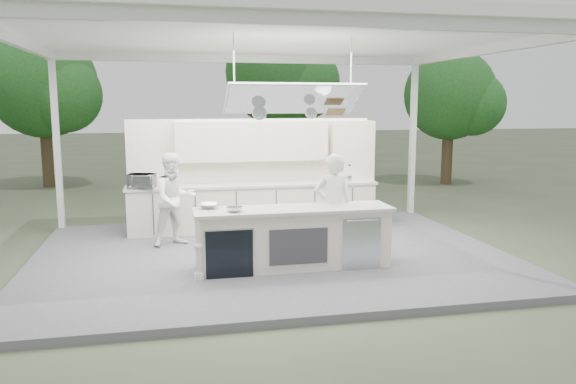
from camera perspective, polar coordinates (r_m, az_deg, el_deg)
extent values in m
plane|color=#4B573C|center=(9.80, -1.75, -6.87)|extent=(90.00, 90.00, 0.00)
cube|color=#5C5C61|center=(9.79, -1.76, -6.54)|extent=(8.00, 6.00, 0.12)
cube|color=white|center=(13.43, 12.55, 5.23)|extent=(0.12, 0.12, 3.70)
cube|color=white|center=(12.41, -22.43, 4.48)|extent=(0.12, 0.12, 3.70)
cube|color=white|center=(9.50, -1.87, 15.64)|extent=(8.20, 6.20, 0.16)
cube|color=white|center=(6.67, 2.80, 17.10)|extent=(8.00, 0.12, 0.16)
cube|color=white|center=(12.33, -4.33, 13.33)|extent=(8.00, 0.12, 0.16)
cube|color=white|center=(9.59, -26.20, 13.72)|extent=(0.12, 6.00, 0.16)
cube|color=white|center=(10.87, 19.41, 13.45)|extent=(0.12, 6.00, 0.16)
cube|color=white|center=(8.59, 0.59, 9.46)|extent=(2.00, 0.71, 0.43)
cube|color=white|center=(8.59, 0.59, 9.46)|extent=(2.06, 0.76, 0.46)
cylinder|color=white|center=(8.46, -5.52, 12.65)|extent=(0.02, 0.02, 0.95)
cylinder|color=white|center=(8.85, 6.42, 12.47)|extent=(0.02, 0.02, 0.95)
cylinder|color=silver|center=(8.64, -2.90, 7.99)|extent=(0.22, 0.14, 0.21)
cylinder|color=silver|center=(8.76, 2.37, 8.01)|extent=(0.18, 0.12, 0.18)
cube|color=olive|center=(8.89, 4.86, 8.12)|extent=(0.28, 0.18, 0.12)
cube|color=white|center=(8.84, 0.56, -4.81)|extent=(3.00, 0.70, 0.90)
cube|color=beige|center=(8.74, 0.57, -1.78)|extent=(3.10, 0.78, 0.05)
cylinder|color=white|center=(8.31, -9.09, -5.76)|extent=(0.11, 0.11, 0.92)
cube|color=black|center=(8.36, -5.98, -6.31)|extent=(0.70, 0.04, 0.72)
cube|color=silver|center=(8.36, -5.97, -6.31)|extent=(0.74, 0.03, 0.72)
cube|color=#37353B|center=(8.51, 1.09, -5.56)|extent=(0.90, 0.02, 0.55)
cube|color=silver|center=(8.79, 7.48, -5.17)|extent=(0.62, 0.02, 0.78)
cube|color=white|center=(11.50, -3.48, -1.60)|extent=(5.00, 0.65, 0.90)
cube|color=beige|center=(11.42, -3.50, 0.74)|extent=(5.08, 0.72, 0.05)
cube|color=white|center=(11.69, -3.73, 1.92)|extent=(5.00, 0.10, 2.25)
cube|color=white|center=(11.50, -3.67, 5.18)|extent=(3.10, 0.38, 0.80)
cube|color=white|center=(11.96, 6.41, 4.09)|extent=(0.90, 0.45, 1.30)
cube|color=olive|center=(11.96, 6.41, 4.09)|extent=(0.84, 0.40, 0.03)
cylinder|color=silver|center=(11.86, 6.12, 1.42)|extent=(0.20, 0.20, 0.12)
cylinder|color=black|center=(11.84, 6.13, 2.19)|extent=(0.17, 0.17, 0.20)
cylinder|color=black|center=(11.97, 7.71, 1.42)|extent=(0.16, 0.16, 0.10)
cone|color=black|center=(11.95, 7.72, 2.23)|extent=(0.14, 0.14, 0.24)
cylinder|color=#433421|center=(19.72, -23.27, 3.51)|extent=(0.36, 0.36, 2.10)
sphere|color=#2E6B27|center=(19.66, -23.68, 10.02)|extent=(3.40, 3.40, 3.40)
sphere|color=#2E6B27|center=(19.03, -21.88, 9.16)|extent=(2.38, 2.38, 2.38)
cylinder|color=#433421|center=(21.74, -0.99, 5.14)|extent=(0.36, 0.36, 2.45)
sphere|color=#2E6B27|center=(21.72, -1.01, 12.07)|extent=(4.00, 4.00, 4.00)
sphere|color=#2E6B27|center=(21.29, 1.47, 11.05)|extent=(2.80, 2.80, 2.80)
cylinder|color=#433421|center=(19.65, 15.85, 3.63)|extent=(0.36, 0.36, 1.92)
sphere|color=#2E6B27|center=(19.57, 16.10, 9.50)|extent=(3.00, 3.00, 3.00)
sphere|color=#2E6B27|center=(19.47, 18.27, 8.52)|extent=(2.10, 2.10, 2.10)
imported|color=white|center=(9.25, 4.59, -1.51)|extent=(0.69, 0.49, 1.76)
imported|color=white|center=(10.34, -11.46, -0.74)|extent=(1.00, 0.90, 1.69)
imported|color=silver|center=(11.09, -14.66, 1.08)|extent=(0.57, 0.45, 0.28)
imported|color=silver|center=(8.79, -8.09, -1.39)|extent=(0.37, 0.37, 0.08)
imported|color=silver|center=(8.45, -5.47, -1.76)|extent=(0.26, 0.26, 0.08)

